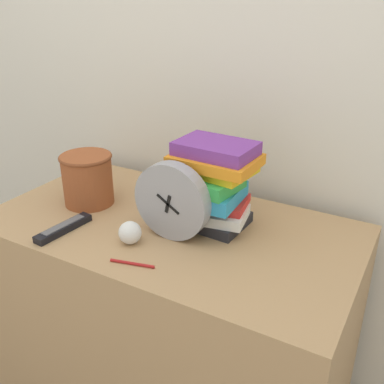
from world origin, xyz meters
TOP-DOWN VIEW (x-y plane):
  - wall_back at (0.00, 0.68)m, footprint 6.00×0.04m
  - desk at (0.00, 0.31)m, footprint 1.12×0.61m
  - desk_clock at (0.05, 0.25)m, footprint 0.23×0.05m
  - book_stack at (0.11, 0.37)m, footprint 0.27×0.21m
  - basket at (-0.31, 0.30)m, footprint 0.17×0.17m
  - tv_remote at (-0.25, 0.12)m, footprint 0.06×0.19m
  - crumpled_paper_ball at (-0.04, 0.16)m, footprint 0.06×0.06m
  - pen at (0.03, 0.07)m, footprint 0.12×0.04m

SIDE VIEW (x-z plane):
  - desk at x=0.00m, z-range 0.00..0.76m
  - pen at x=0.03m, z-range 0.76..0.77m
  - tv_remote at x=-0.25m, z-range 0.76..0.79m
  - crumpled_paper_ball at x=-0.04m, z-range 0.76..0.83m
  - basket at x=-0.31m, z-range 0.77..0.94m
  - desk_clock at x=0.05m, z-range 0.76..0.99m
  - book_stack at x=0.11m, z-range 0.77..1.03m
  - wall_back at x=0.00m, z-range 0.00..2.40m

